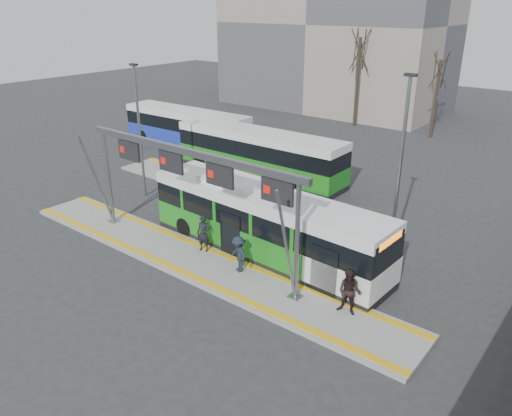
{
  "coord_description": "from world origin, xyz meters",
  "views": [
    {
      "loc": [
        15.07,
        -14.21,
        11.33
      ],
      "look_at": [
        1.3,
        3.0,
        2.09
      ],
      "focal_mm": 35.0,
      "sensor_mm": 36.0,
      "label": 1
    }
  ],
  "objects_px": {
    "hero_bus": "(265,224)",
    "passenger_b": "(349,292)",
    "gantry": "(188,172)",
    "passenger_c": "(239,254)",
    "passenger_a": "(203,234)"
  },
  "relations": [
    {
      "from": "hero_bus",
      "to": "passenger_b",
      "type": "height_order",
      "value": "hero_bus"
    },
    {
      "from": "gantry",
      "to": "hero_bus",
      "type": "bearing_deg",
      "value": 44.96
    },
    {
      "from": "hero_bus",
      "to": "passenger_b",
      "type": "xyz_separation_m",
      "value": [
        5.64,
        -2.05,
        -0.49
      ]
    },
    {
      "from": "gantry",
      "to": "passenger_c",
      "type": "distance_m",
      "value": 4.27
    },
    {
      "from": "passenger_b",
      "to": "gantry",
      "type": "bearing_deg",
      "value": 173.1
    },
    {
      "from": "passenger_c",
      "to": "hero_bus",
      "type": "bearing_deg",
      "value": 119.02
    },
    {
      "from": "gantry",
      "to": "passenger_b",
      "type": "distance_m",
      "value": 8.69
    },
    {
      "from": "passenger_a",
      "to": "passenger_c",
      "type": "distance_m",
      "value": 2.62
    },
    {
      "from": "hero_bus",
      "to": "passenger_c",
      "type": "height_order",
      "value": "hero_bus"
    },
    {
      "from": "passenger_b",
      "to": "passenger_c",
      "type": "height_order",
      "value": "passenger_b"
    },
    {
      "from": "passenger_b",
      "to": "passenger_c",
      "type": "relative_size",
      "value": 1.12
    },
    {
      "from": "passenger_b",
      "to": "passenger_a",
      "type": "bearing_deg",
      "value": 168.37
    },
    {
      "from": "hero_bus",
      "to": "passenger_c",
      "type": "xyz_separation_m",
      "value": [
        0.25,
        -2.21,
        -0.59
      ]
    },
    {
      "from": "gantry",
      "to": "hero_bus",
      "type": "relative_size",
      "value": 1.03
    },
    {
      "from": "hero_bus",
      "to": "passenger_c",
      "type": "distance_m",
      "value": 2.3
    }
  ]
}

